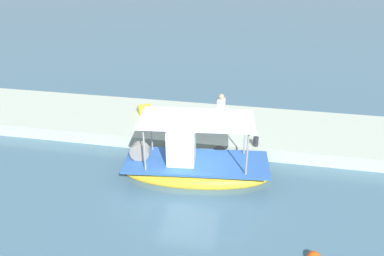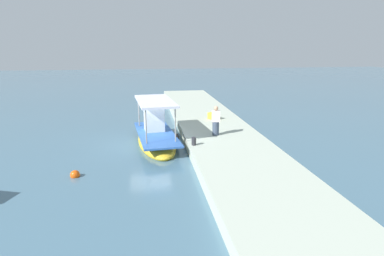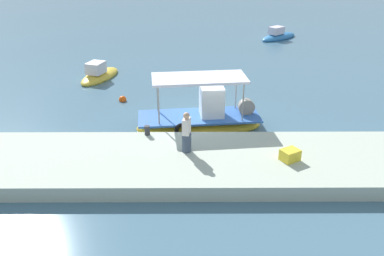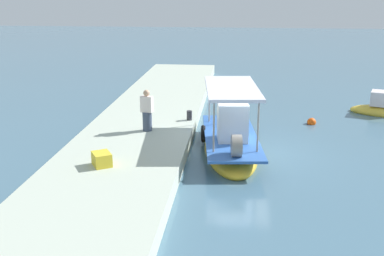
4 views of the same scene
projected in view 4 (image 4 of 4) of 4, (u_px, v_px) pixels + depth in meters
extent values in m
plane|color=#466B80|center=(240.00, 154.00, 18.39)|extent=(120.00, 120.00, 0.00)
cube|color=#B5BFAD|center=(133.00, 143.00, 18.72)|extent=(36.00, 4.56, 0.60)
ellipsoid|color=gold|center=(230.00, 149.00, 18.61)|extent=(6.31, 2.68, 0.96)
cube|color=#305FAC|center=(231.00, 136.00, 18.45)|extent=(6.07, 2.66, 0.10)
cube|color=white|center=(232.00, 123.00, 17.65)|extent=(1.21, 1.24, 1.56)
cylinder|color=gray|center=(258.00, 128.00, 16.31)|extent=(0.07, 0.07, 1.94)
cylinder|color=gray|center=(214.00, 128.00, 16.31)|extent=(0.07, 0.07, 1.94)
cylinder|color=gray|center=(245.00, 102.00, 20.07)|extent=(0.07, 0.07, 1.94)
cylinder|color=gray|center=(209.00, 102.00, 20.06)|extent=(0.07, 0.07, 1.94)
cube|color=white|center=(232.00, 88.00, 17.89)|extent=(4.60, 2.41, 0.12)
torus|color=black|center=(203.00, 134.00, 19.39)|extent=(0.75, 0.26, 0.74)
cylinder|color=gray|center=(236.00, 146.00, 16.11)|extent=(0.83, 0.43, 0.80)
cylinder|color=#3C495D|center=(147.00, 121.00, 19.24)|extent=(0.45, 0.45, 0.80)
cube|color=silver|center=(147.00, 104.00, 19.03)|extent=(0.36, 0.53, 0.66)
sphere|color=tan|center=(146.00, 93.00, 18.89)|extent=(0.26, 0.26, 0.26)
cylinder|color=#2D2D33|center=(189.00, 115.00, 20.82)|extent=(0.24, 0.24, 0.43)
cube|color=yellow|center=(102.00, 159.00, 15.49)|extent=(0.88, 0.83, 0.45)
sphere|color=#EE520F|center=(311.00, 122.00, 22.37)|extent=(0.43, 0.43, 0.43)
cube|color=silver|center=(383.00, 99.00, 23.95)|extent=(1.29, 1.43, 0.74)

